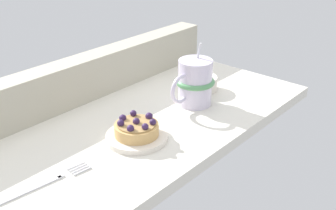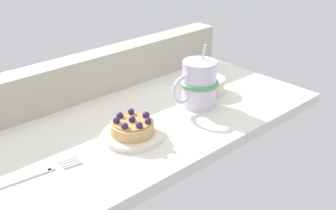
% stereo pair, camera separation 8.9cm
% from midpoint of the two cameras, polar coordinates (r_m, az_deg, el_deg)
% --- Properties ---
extents(ground_plane, '(0.82, 0.40, 0.02)m').
position_cam_midpoint_polar(ground_plane, '(0.91, -7.23, -2.86)').
color(ground_plane, silver).
extents(window_rail_back, '(0.80, 0.06, 0.10)m').
position_cam_midpoint_polar(window_rail_back, '(1.01, -14.03, 3.34)').
color(window_rail_back, '#B2AD99').
rests_on(window_rail_back, ground_plane).
extents(dessert_plate, '(0.12, 0.12, 0.01)m').
position_cam_midpoint_polar(dessert_plate, '(0.83, -7.23, -4.36)').
color(dessert_plate, silver).
rests_on(dessert_plate, ground_plane).
extents(raspberry_tart, '(0.09, 0.09, 0.04)m').
position_cam_midpoint_polar(raspberry_tart, '(0.83, -7.31, -3.16)').
color(raspberry_tart, tan).
rests_on(raspberry_tart, dessert_plate).
extents(coffee_mug, '(0.13, 0.09, 0.14)m').
position_cam_midpoint_polar(coffee_mug, '(0.95, 0.88, 2.95)').
color(coffee_mug, silver).
rests_on(coffee_mug, ground_plane).
extents(dessert_fork, '(0.18, 0.04, 0.01)m').
position_cam_midpoint_polar(dessert_fork, '(0.75, -19.83, -10.04)').
color(dessert_fork, silver).
rests_on(dessert_fork, ground_plane).
extents(sugar_bowl, '(0.08, 0.08, 0.03)m').
position_cam_midpoint_polar(sugar_bowl, '(1.04, 1.99, 2.94)').
color(sugar_bowl, silver).
rests_on(sugar_bowl, ground_plane).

